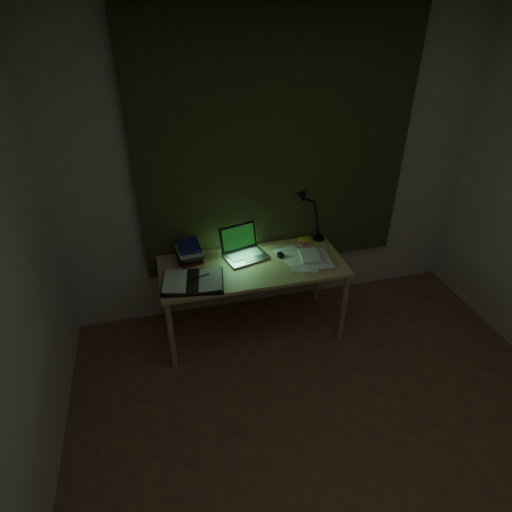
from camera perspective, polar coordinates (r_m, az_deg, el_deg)
The scene contains 12 objects.
floor at distance 2.92m, azimuth 14.52°, elevation -29.09°, with size 3.50×4.00×0.00m, color brown.
wall_back at distance 3.52m, azimuth 2.50°, elevation 10.95°, with size 3.50×0.00×2.50m, color beige.
curtain at distance 3.42m, azimuth 2.77°, elevation 13.85°, with size 2.20×0.06×2.00m, color #34381C.
desk at distance 3.57m, azimuth -0.47°, elevation -5.65°, with size 1.46×0.64×0.67m, color tan, non-canonical shape.
laptop at distance 3.40m, azimuth -1.34°, elevation 1.47°, with size 0.33×0.37×0.24m, color #ABABAF, non-canonical shape.
open_textbook at distance 3.19m, azimuth -8.42°, elevation -3.36°, with size 0.45×0.32×0.04m, color silver, non-canonical shape.
book_stack at distance 3.43m, azimuth -8.87°, elevation 0.50°, with size 0.18×0.22×0.15m, color silver, non-canonical shape.
loose_papers at distance 3.49m, azimuth 6.30°, elevation 0.05°, with size 0.34×0.36×0.02m, color white, non-canonical shape.
mouse at distance 3.47m, azimuth 3.25°, elevation 0.14°, with size 0.06×0.09×0.04m, color black.
sticky_yellow at distance 3.71m, azimuth 6.43°, elevation 2.14°, with size 0.08×0.08×0.02m, color yellow.
sticky_pink at distance 3.67m, azimuth 6.22°, elevation 1.69°, with size 0.07×0.07×0.01m, color #F15D82.
desk_lamp at distance 3.63m, azimuth 8.68°, elevation 6.03°, with size 0.37×0.29×0.55m, color black, non-canonical shape.
Camera 1 is at (-0.95, -1.15, 2.51)m, focal length 30.00 mm.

